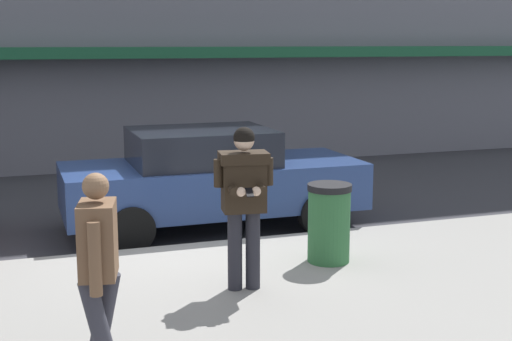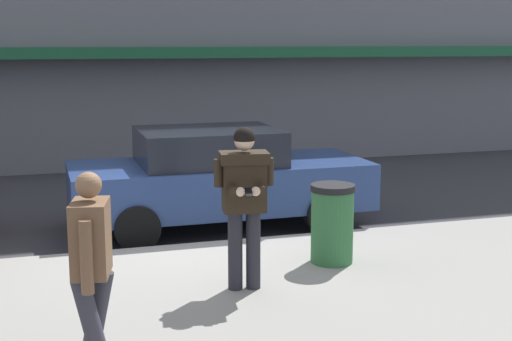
% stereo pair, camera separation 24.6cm
% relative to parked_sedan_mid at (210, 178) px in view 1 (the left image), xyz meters
% --- Properties ---
extents(ground_plane, '(80.00, 80.00, 0.00)m').
position_rel_parked_sedan_mid_xyz_m(ground_plane, '(-0.71, -0.99, -0.79)').
color(ground_plane, '#333338').
extents(sidewalk, '(32.00, 5.30, 0.14)m').
position_rel_parked_sedan_mid_xyz_m(sidewalk, '(0.29, -3.84, -0.72)').
color(sidewalk, gray).
rests_on(sidewalk, ground).
extents(curb_paint_line, '(28.00, 0.12, 0.01)m').
position_rel_parked_sedan_mid_xyz_m(curb_paint_line, '(0.29, -0.94, -0.79)').
color(curb_paint_line, silver).
rests_on(curb_paint_line, ground).
extents(parked_sedan_mid, '(4.50, 1.94, 1.54)m').
position_rel_parked_sedan_mid_xyz_m(parked_sedan_mid, '(0.00, 0.00, 0.00)').
color(parked_sedan_mid, navy).
rests_on(parked_sedan_mid, ground).
extents(man_texting_on_phone, '(0.64, 0.62, 1.81)m').
position_rel_parked_sedan_mid_xyz_m(man_texting_on_phone, '(-0.49, -3.15, 0.46)').
color(man_texting_on_phone, '#23232B').
rests_on(man_texting_on_phone, sidewalk).
extents(pedestrian_dark_coat, '(0.39, 0.59, 1.70)m').
position_rel_parked_sedan_mid_xyz_m(pedestrian_dark_coat, '(-2.22, -4.77, 0.32)').
color(pedestrian_dark_coat, '#33333D').
rests_on(pedestrian_dark_coat, sidewalk).
extents(trash_bin, '(0.55, 0.55, 0.98)m').
position_rel_parked_sedan_mid_xyz_m(trash_bin, '(0.82, -2.53, -0.16)').
color(trash_bin, '#2D6638').
rests_on(trash_bin, sidewalk).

